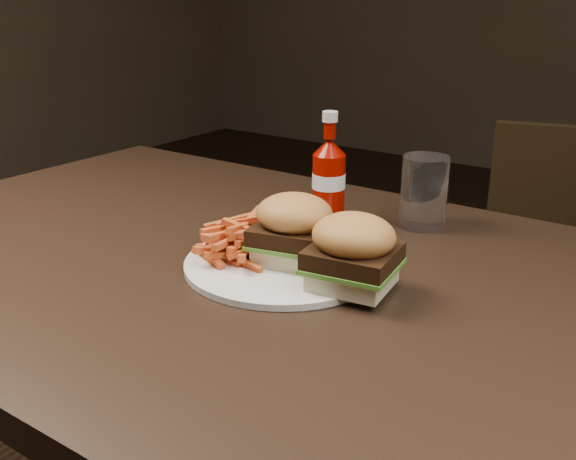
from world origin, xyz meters
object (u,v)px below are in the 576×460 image
Objects in this scene: chair_far at (570,302)px; tumbler at (424,192)px; ketchup_bottle at (329,187)px; dining_table at (225,266)px; plate at (284,264)px.

chair_far is 0.68m from tumbler.
ketchup_bottle is at bearing -149.82° from tumbler.
dining_table is 0.93m from chair_far.
tumbler is at bearing 72.56° from plate.
ketchup_bottle reaches higher than dining_table.
dining_table is 10.65× the size of tumbler.
ketchup_bottle is 0.91× the size of tumbler.
plate is at bearing 60.53° from chair_far.
dining_table reaches higher than chair_far.
tumbler reaches higher than dining_table.
dining_table is at bearing -105.27° from ketchup_bottle.
plate is at bearing -76.02° from ketchup_bottle.
plate is (-0.21, -0.82, 0.33)m from chair_far.
plate is (0.10, 0.01, 0.03)m from dining_table.
chair_far is 3.58× the size of tumbler.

